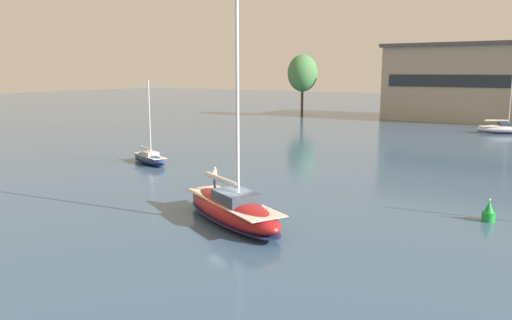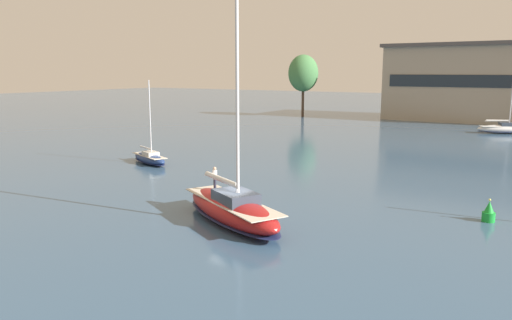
{
  "view_description": "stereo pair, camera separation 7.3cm",
  "coord_description": "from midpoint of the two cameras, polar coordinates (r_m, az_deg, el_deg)",
  "views": [
    {
      "loc": [
        18.58,
        -26.24,
        10.0
      ],
      "look_at": [
        0.0,
        3.0,
        3.81
      ],
      "focal_mm": 35.0,
      "sensor_mm": 36.0,
      "label": 1
    },
    {
      "loc": [
        18.64,
        -26.21,
        10.0
      ],
      "look_at": [
        0.0,
        3.0,
        3.81
      ],
      "focal_mm": 35.0,
      "sensor_mm": 36.0,
      "label": 2
    }
  ],
  "objects": [
    {
      "name": "ground_plane",
      "position": [
        33.68,
        -2.82,
        -7.16
      ],
      "size": [
        400.0,
        400.0,
        0.0
      ],
      "primitive_type": "plane",
      "color": "#385675"
    },
    {
      "name": "waterfront_building",
      "position": [
        111.98,
        23.62,
        8.16
      ],
      "size": [
        34.29,
        18.1,
        15.47
      ],
      "color": "tan",
      "rests_on": "ground"
    },
    {
      "name": "tree_shore_center",
      "position": [
        111.97,
        5.32,
        9.84
      ],
      "size": [
        6.6,
        6.6,
        13.58
      ],
      "color": "#4C3828",
      "rests_on": "ground"
    },
    {
      "name": "sailboat_main",
      "position": [
        33.36,
        -2.82,
        -5.49
      ],
      "size": [
        11.21,
        7.69,
        15.1
      ],
      "color": "maroon",
      "rests_on": "ground"
    },
    {
      "name": "sailboat_moored_mid_channel",
      "position": [
        90.54,
        26.44,
        3.24
      ],
      "size": [
        8.69,
        5.79,
        11.68
      ],
      "color": "silver",
      "rests_on": "ground"
    },
    {
      "name": "sailboat_moored_outer_mooring",
      "position": [
        55.82,
        -12.15,
        0.23
      ],
      "size": [
        6.8,
        4.06,
        9.06
      ],
      "color": "navy",
      "rests_on": "ground"
    },
    {
      "name": "channel_buoy",
      "position": [
        37.19,
        25.0,
        -5.47
      ],
      "size": [
        0.85,
        0.85,
        1.58
      ],
      "color": "green",
      "rests_on": "ground"
    }
  ]
}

